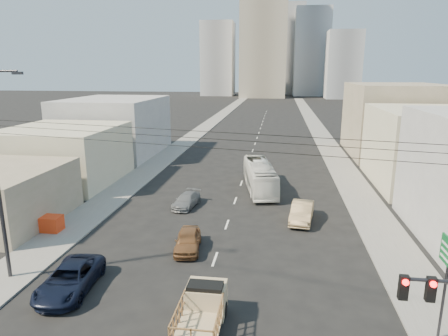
% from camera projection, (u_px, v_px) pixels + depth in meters
% --- Properties ---
extents(sidewalk_left, '(3.50, 180.00, 0.12)m').
position_uv_depth(sidewalk_left, '(207.00, 126.00, 86.90)').
color(sidewalk_left, slate).
rests_on(sidewalk_left, ground).
extents(sidewalk_right, '(3.50, 180.00, 0.12)m').
position_uv_depth(sidewalk_right, '(317.00, 128.00, 83.78)').
color(sidewalk_right, slate).
rests_on(sidewalk_right, ground).
extents(lane_dashes, '(0.15, 104.00, 0.01)m').
position_uv_depth(lane_dashes, '(256.00, 141.00, 69.00)').
color(lane_dashes, silver).
rests_on(lane_dashes, ground).
extents(flatbed_pickup, '(1.95, 4.41, 1.90)m').
position_uv_depth(flatbed_pickup, '(202.00, 309.00, 18.42)').
color(flatbed_pickup, tan).
rests_on(flatbed_pickup, ground).
extents(navy_pickup, '(2.79, 5.40, 1.46)m').
position_uv_depth(navy_pickup, '(70.00, 279.00, 21.85)').
color(navy_pickup, black).
rests_on(navy_pickup, ground).
extents(city_bus, '(4.14, 10.44, 2.83)m').
position_uv_depth(city_bus, '(260.00, 176.00, 40.35)').
color(city_bus, silver).
rests_on(city_bus, ground).
extents(sedan_brown, '(2.11, 4.20, 1.38)m').
position_uv_depth(sedan_brown, '(188.00, 240.00, 26.89)').
color(sedan_brown, brown).
rests_on(sedan_brown, ground).
extents(sedan_tan, '(2.27, 4.86, 1.54)m').
position_uv_depth(sedan_tan, '(302.00, 212.00, 32.03)').
color(sedan_tan, tan).
rests_on(sedan_tan, ground).
extents(sedan_grey, '(2.21, 4.24, 1.17)m').
position_uv_depth(sedan_grey, '(186.00, 200.00, 35.47)').
color(sedan_grey, slate).
rests_on(sedan_grey, ground).
extents(green_sign, '(0.18, 1.60, 5.00)m').
position_uv_depth(green_sign, '(447.00, 265.00, 17.08)').
color(green_sign, '#2D2D33').
rests_on(green_sign, ground).
extents(overhead_wires, '(23.01, 5.02, 0.72)m').
position_uv_depth(overhead_wires, '(190.00, 138.00, 17.32)').
color(overhead_wires, black).
rests_on(overhead_wires, ground).
extents(crate_stack, '(1.80, 1.20, 1.14)m').
position_uv_depth(crate_stack, '(49.00, 223.00, 29.86)').
color(crate_stack, red).
rests_on(crate_stack, sidewalk_left).
extents(bldg_right_mid, '(11.00, 14.00, 8.00)m').
position_uv_depth(bldg_right_mid, '(430.00, 148.00, 41.40)').
color(bldg_right_mid, beige).
rests_on(bldg_right_mid, ground).
extents(bldg_right_far, '(12.00, 16.00, 10.00)m').
position_uv_depth(bldg_right_far, '(394.00, 120.00, 56.49)').
color(bldg_right_far, gray).
rests_on(bldg_right_far, ground).
extents(bldg_left_mid, '(11.00, 12.00, 6.00)m').
position_uv_depth(bldg_left_mid, '(64.00, 155.00, 42.91)').
color(bldg_left_mid, beige).
rests_on(bldg_left_mid, ground).
extents(bldg_left_far, '(12.00, 16.00, 8.00)m').
position_uv_depth(bldg_left_far, '(115.00, 127.00, 57.17)').
color(bldg_left_far, '#9A9A9C').
rests_on(bldg_left_far, ground).
extents(high_rise_tower, '(20.00, 20.00, 60.00)m').
position_uv_depth(high_rise_tower, '(264.00, 28.00, 174.94)').
color(high_rise_tower, gray).
rests_on(high_rise_tower, ground).
extents(midrise_ne, '(16.00, 16.00, 40.00)m').
position_uv_depth(midrise_ne, '(311.00, 53.00, 188.83)').
color(midrise_ne, gray).
rests_on(midrise_ne, ground).
extents(midrise_nw, '(15.00, 15.00, 34.00)m').
position_uv_depth(midrise_nw, '(218.00, 59.00, 190.59)').
color(midrise_nw, gray).
rests_on(midrise_nw, ground).
extents(midrise_back, '(18.00, 18.00, 44.00)m').
position_uv_depth(midrise_back, '(286.00, 50.00, 204.38)').
color(midrise_back, '#9A9A9C').
rests_on(midrise_back, ground).
extents(midrise_east, '(14.00, 14.00, 28.00)m').
position_uv_depth(midrise_east, '(343.00, 65.00, 169.43)').
color(midrise_east, gray).
rests_on(midrise_east, ground).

